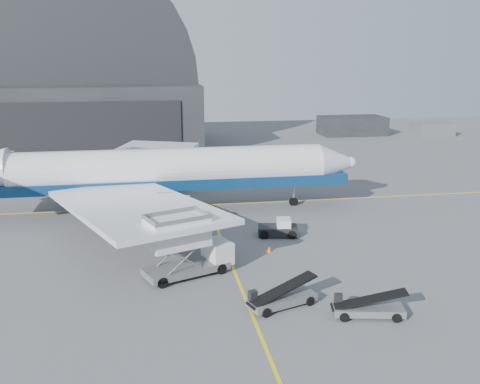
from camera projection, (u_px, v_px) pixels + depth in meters
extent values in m
plane|color=#565659|center=(234.00, 270.00, 44.02)|extent=(200.00, 200.00, 0.00)
cube|color=yellow|center=(207.00, 205.00, 63.12)|extent=(80.00, 0.25, 0.02)
cube|color=yellow|center=(238.00, 279.00, 42.11)|extent=(0.25, 40.00, 0.02)
cube|color=black|center=(65.00, 116.00, 101.01)|extent=(50.00, 28.00, 12.00)
cube|color=black|center=(53.00, 131.00, 87.80)|extent=(42.00, 0.40, 9.50)
cube|color=black|center=(351.00, 134.00, 118.95)|extent=(14.00, 8.00, 4.00)
cube|color=slate|center=(431.00, 135.00, 117.89)|extent=(8.00, 6.00, 2.80)
cylinder|color=white|center=(171.00, 169.00, 59.36)|extent=(34.12, 4.55, 4.55)
cone|color=white|center=(335.00, 163.00, 62.47)|extent=(4.17, 4.55, 4.55)
sphere|color=white|center=(351.00, 162.00, 62.78)|extent=(1.33, 1.33, 1.33)
cube|color=black|center=(326.00, 158.00, 62.14)|extent=(2.46, 2.08, 0.66)
cube|color=navy|center=(171.00, 181.00, 59.72)|extent=(39.80, 4.60, 1.14)
cube|color=white|center=(134.00, 206.00, 48.12)|extent=(17.48, 23.24, 1.38)
cube|color=white|center=(138.00, 159.00, 69.83)|extent=(17.48, 23.24, 1.38)
cylinder|color=gray|center=(165.00, 209.00, 52.58)|extent=(4.93, 2.56, 2.56)
cylinder|color=gray|center=(161.00, 176.00, 67.05)|extent=(4.93, 2.56, 2.56)
cylinder|color=#A5A5AA|center=(294.00, 194.00, 62.56)|extent=(0.27, 0.27, 2.65)
cylinder|color=black|center=(294.00, 202.00, 62.79)|extent=(1.04, 0.33, 1.04)
cylinder|color=black|center=(156.00, 215.00, 57.25)|extent=(1.23, 0.43, 1.23)
cylinder|color=black|center=(155.00, 200.00, 63.04)|extent=(1.23, 0.43, 1.23)
cube|color=slate|center=(186.00, 268.00, 42.72)|extent=(7.21, 4.96, 0.56)
cube|color=silver|center=(218.00, 251.00, 43.96)|extent=(2.61, 3.05, 1.79)
cube|color=black|center=(226.00, 246.00, 44.31)|extent=(0.87, 2.00, 1.00)
cube|color=silver|center=(177.00, 232.00, 41.59)|extent=(5.39, 4.32, 2.23)
cylinder|color=black|center=(221.00, 269.00, 43.09)|extent=(0.95, 0.64, 0.89)
cylinder|color=black|center=(207.00, 260.00, 45.03)|extent=(0.95, 0.64, 0.89)
cylinder|color=black|center=(162.00, 282.00, 40.50)|extent=(0.95, 0.64, 0.89)
cylinder|color=black|center=(150.00, 272.00, 42.44)|extent=(0.95, 0.64, 0.89)
cube|color=black|center=(278.00, 230.00, 52.30)|extent=(4.11, 2.74, 0.85)
cube|color=silver|center=(284.00, 223.00, 52.10)|extent=(1.62, 1.92, 0.85)
cylinder|color=black|center=(292.00, 235.00, 51.39)|extent=(0.90, 0.48, 0.85)
cylinder|color=black|center=(290.00, 229.00, 53.23)|extent=(0.90, 0.48, 0.85)
cylinder|color=black|center=(264.00, 235.00, 51.43)|extent=(0.90, 0.48, 0.85)
cylinder|color=black|center=(264.00, 229.00, 53.27)|extent=(0.90, 0.48, 0.85)
cube|color=slate|center=(282.00, 300.00, 37.46)|extent=(5.24, 3.24, 0.51)
cube|color=black|center=(282.00, 290.00, 37.27)|extent=(5.36, 2.82, 1.44)
cube|color=black|center=(253.00, 295.00, 36.89)|extent=(0.68, 0.61, 0.68)
cylinder|color=black|center=(310.00, 301.00, 37.69)|extent=(0.73, 0.49, 0.68)
cylinder|color=black|center=(297.00, 293.00, 39.02)|extent=(0.73, 0.49, 0.68)
cylinder|color=black|center=(266.00, 313.00, 35.99)|extent=(0.73, 0.49, 0.68)
cylinder|color=black|center=(254.00, 303.00, 37.33)|extent=(0.73, 0.49, 0.68)
cube|color=slate|center=(368.00, 310.00, 36.06)|extent=(4.95, 2.50, 0.48)
cube|color=black|center=(369.00, 300.00, 35.87)|extent=(5.15, 2.04, 1.37)
cube|color=black|center=(338.00, 298.00, 36.55)|extent=(0.61, 0.53, 0.64)
cylinder|color=black|center=(396.00, 318.00, 35.32)|extent=(0.68, 0.39, 0.64)
cylinder|color=black|center=(391.00, 307.00, 36.78)|extent=(0.68, 0.39, 0.64)
cylinder|color=black|center=(344.00, 317.00, 35.41)|extent=(0.68, 0.39, 0.64)
cylinder|color=black|center=(341.00, 307.00, 36.87)|extent=(0.68, 0.39, 0.64)
cube|color=#FB6107|center=(269.00, 252.00, 48.05)|extent=(0.40, 0.40, 0.03)
cone|color=#FB6107|center=(269.00, 249.00, 47.98)|extent=(0.40, 0.40, 0.58)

